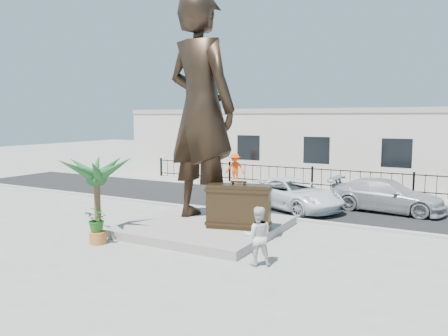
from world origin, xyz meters
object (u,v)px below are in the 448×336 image
at_px(suitcase, 239,206).
at_px(statue, 201,109).
at_px(tourist, 258,236).
at_px(car_white, 292,194).

bearing_deg(suitcase, statue, 147.02).
xyz_separation_m(tourist, car_white, (-1.77, 7.66, -0.13)).
relative_size(statue, tourist, 4.97).
distance_m(statue, tourist, 6.00).
distance_m(statue, suitcase, 3.94).
xyz_separation_m(statue, tourist, (3.72, -3.01, -3.63)).
xyz_separation_m(suitcase, car_white, (0.04, 5.26, -0.36)).
bearing_deg(car_white, statue, -178.12).
bearing_deg(suitcase, tourist, -68.06).
bearing_deg(statue, suitcase, 174.97).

